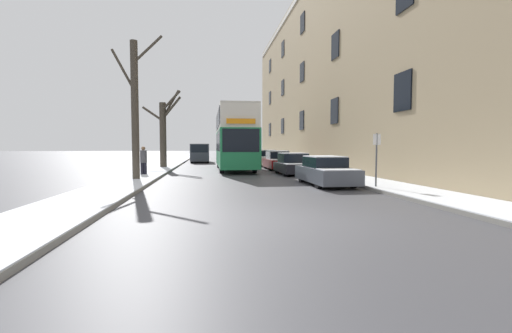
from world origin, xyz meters
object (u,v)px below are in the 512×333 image
at_px(bare_tree_left_0, 135,108).
at_px(parked_car_0, 325,171).
at_px(pedestrian_left_sidewalk, 144,160).
at_px(parked_car_1, 293,165).
at_px(street_sign_post, 376,157).
at_px(bare_tree_left_1, 164,131).
at_px(oncoming_van, 200,152).
at_px(parked_car_3, 266,158).
at_px(parked_car_2, 278,161).
at_px(double_decker_bus, 235,136).

height_order(bare_tree_left_0, parked_car_0, bare_tree_left_0).
relative_size(bare_tree_left_0, pedestrian_left_sidewalk, 4.08).
bearing_deg(parked_car_1, parked_car_0, -90.00).
relative_size(parked_car_1, street_sign_post, 1.73).
bearing_deg(bare_tree_left_1, oncoming_van, 77.11).
bearing_deg(parked_car_3, street_sign_post, -85.81).
distance_m(parked_car_0, parked_car_3, 16.79).
bearing_deg(street_sign_post, bare_tree_left_1, 123.67).
relative_size(bare_tree_left_1, parked_car_0, 1.43).
bearing_deg(street_sign_post, parked_car_2, 95.91).
bearing_deg(bare_tree_left_0, parked_car_1, 20.11).
relative_size(double_decker_bus, parked_car_3, 2.35).
height_order(bare_tree_left_0, bare_tree_left_1, bare_tree_left_0).
xyz_separation_m(bare_tree_left_0, parked_car_0, (9.15, -2.81, -3.15)).
height_order(bare_tree_left_1, double_decker_bus, bare_tree_left_1).
height_order(parked_car_2, oncoming_van, oncoming_van).
bearing_deg(double_decker_bus, parked_car_2, 2.04).
bearing_deg(double_decker_bus, street_sign_post, -70.13).
distance_m(double_decker_bus, pedestrian_left_sidewalk, 8.13).
distance_m(bare_tree_left_0, parked_car_2, 12.82).
bearing_deg(oncoming_van, parked_car_3, -52.42).
bearing_deg(double_decker_bus, parked_car_3, 58.88).
xyz_separation_m(parked_car_0, oncoming_van, (-6.42, 25.13, 0.53)).
height_order(parked_car_0, oncoming_van, oncoming_van).
bearing_deg(bare_tree_left_1, bare_tree_left_0, -90.40).
relative_size(parked_car_2, pedestrian_left_sidewalk, 2.35).
bearing_deg(parked_car_0, parked_car_2, 90.00).
height_order(parked_car_1, parked_car_3, parked_car_3).
height_order(double_decker_bus, parked_car_3, double_decker_bus).
height_order(parked_car_2, street_sign_post, street_sign_post).
xyz_separation_m(parked_car_2, oncoming_van, (-6.42, 13.89, 0.48)).
height_order(double_decker_bus, oncoming_van, double_decker_bus).
bearing_deg(parked_car_3, pedestrian_left_sidewalk, -130.09).
height_order(bare_tree_left_0, parked_car_1, bare_tree_left_0).
height_order(oncoming_van, pedestrian_left_sidewalk, oncoming_van).
relative_size(bare_tree_left_0, street_sign_post, 3.17).
relative_size(bare_tree_left_0, bare_tree_left_1, 1.15).
bearing_deg(double_decker_bus, pedestrian_left_sidewalk, -137.54).
bearing_deg(oncoming_van, parked_car_2, -65.21).
bearing_deg(parked_car_1, parked_car_3, 90.00).
distance_m(bare_tree_left_0, bare_tree_left_1, 10.70).
height_order(parked_car_1, street_sign_post, street_sign_post).
distance_m(oncoming_van, street_sign_post, 28.46).
relative_size(parked_car_1, pedestrian_left_sidewalk, 2.22).
distance_m(bare_tree_left_1, pedestrian_left_sidewalk, 8.05).
bearing_deg(parked_car_2, parked_car_0, -90.00).
bearing_deg(parked_car_1, bare_tree_left_1, 141.11).
relative_size(double_decker_bus, parked_car_0, 2.33).
relative_size(parked_car_0, parked_car_2, 1.06).
bearing_deg(pedestrian_left_sidewalk, parked_car_2, 25.13).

